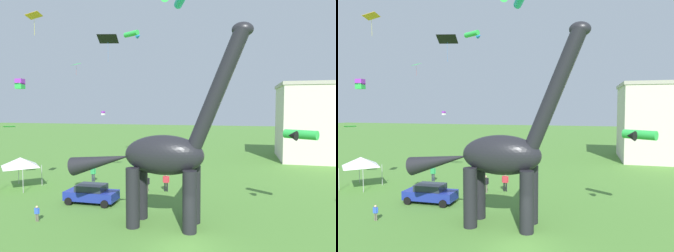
# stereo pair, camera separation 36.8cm
# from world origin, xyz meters

# --- Properties ---
(ground_plane) EXTENTS (240.00, 240.00, 0.00)m
(ground_plane) POSITION_xyz_m (0.00, 0.00, 0.00)
(ground_plane) COLOR #4C7F33
(dinosaur_sculpture) EXTENTS (12.37, 2.62, 12.93)m
(dinosaur_sculpture) POSITION_xyz_m (-1.93, 3.00, 4.68)
(dinosaur_sculpture) COLOR black
(dinosaur_sculpture) RESTS_ON ground_plane
(parked_sedan_left) EXTENTS (4.22, 2.01, 1.55)m
(parked_sedan_left) POSITION_xyz_m (-8.75, 6.09, 0.81)
(parked_sedan_left) COLOR navy
(parked_sedan_left) RESTS_ON ground_plane
(person_photographer) EXTENTS (0.41, 0.18, 1.09)m
(person_photographer) POSITION_xyz_m (-10.45, 1.52, 0.66)
(person_photographer) COLOR #6B6056
(person_photographer) RESTS_ON ground_plane
(person_watching_child) EXTENTS (0.61, 0.27, 1.64)m
(person_watching_child) POSITION_xyz_m (-12.10, 12.82, 0.99)
(person_watching_child) COLOR #2D3347
(person_watching_child) RESTS_ON ground_plane
(person_near_flyer) EXTENTS (0.63, 0.28, 1.67)m
(person_near_flyer) POSITION_xyz_m (-3.71, 10.96, 1.01)
(person_near_flyer) COLOR black
(person_near_flyer) RESTS_ON ground_plane
(person_vendor_side) EXTENTS (0.61, 0.27, 1.63)m
(person_vendor_side) POSITION_xyz_m (-5.31, 10.00, 0.98)
(person_vendor_side) COLOR #6B6056
(person_vendor_side) RESTS_ON ground_plane
(festival_canopy_tent) EXTENTS (3.15, 3.15, 3.00)m
(festival_canopy_tent) POSITION_xyz_m (-17.61, 8.70, 2.54)
(festival_canopy_tent) COLOR #B2B2B7
(festival_canopy_tent) RESTS_ON ground_plane
(kite_trailing) EXTENTS (1.43, 1.38, 0.19)m
(kite_trailing) POSITION_xyz_m (-20.30, 10.48, 5.84)
(kite_trailing) COLOR green
(kite_near_high) EXTENTS (1.98, 1.56, 2.30)m
(kite_near_high) POSITION_xyz_m (-8.70, 9.46, 13.92)
(kite_near_high) COLOR black
(kite_far_left) EXTENTS (0.68, 0.68, 0.89)m
(kite_far_left) POSITION_xyz_m (-16.23, 7.27, 9.90)
(kite_far_left) COLOR purple
(kite_drifting) EXTENTS (2.28, 2.42, 0.68)m
(kite_drifting) POSITION_xyz_m (6.96, 6.62, 5.88)
(kite_drifting) COLOR green
(kite_high_right) EXTENTS (0.91, 1.08, 1.17)m
(kite_high_right) POSITION_xyz_m (-7.87, -1.68, 12.71)
(kite_high_right) COLOR orange
(kite_near_low) EXTENTS (2.85, 2.92, 0.83)m
(kite_near_low) POSITION_xyz_m (-2.94, 12.10, 17.79)
(kite_near_low) COLOR #19B2B7
(kite_high_left) EXTENTS (0.43, 0.43, 0.52)m
(kite_high_left) POSITION_xyz_m (-14.76, 20.92, 7.08)
(kite_high_left) COLOR purple
(kite_far_right) EXTENTS (2.39, 2.42, 0.69)m
(kite_far_right) POSITION_xyz_m (-10.99, 22.18, 17.40)
(kite_far_right) COLOR green
(kite_mid_center) EXTENTS (1.20, 1.07, 1.27)m
(kite_mid_center) POSITION_xyz_m (-13.52, 12.24, 12.22)
(kite_mid_center) COLOR green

